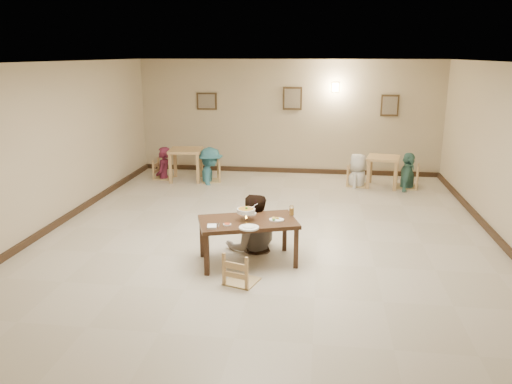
# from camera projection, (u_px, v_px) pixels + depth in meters

# --- Properties ---
(floor) EXTENTS (10.00, 10.00, 0.00)m
(floor) POSITION_uv_depth(u_px,v_px,m) (267.00, 236.00, 8.87)
(floor) COLOR beige
(floor) RESTS_ON ground
(ceiling) EXTENTS (10.00, 10.00, 0.00)m
(ceiling) POSITION_uv_depth(u_px,v_px,m) (268.00, 62.00, 8.07)
(ceiling) COLOR silver
(ceiling) RESTS_ON wall_back
(wall_back) EXTENTS (10.00, 0.00, 10.00)m
(wall_back) POSITION_uv_depth(u_px,v_px,m) (288.00, 117.00, 13.24)
(wall_back) COLOR #BFAD8C
(wall_back) RESTS_ON floor
(wall_front) EXTENTS (10.00, 0.00, 10.00)m
(wall_front) POSITION_uv_depth(u_px,v_px,m) (193.00, 282.00, 3.69)
(wall_front) COLOR #BFAD8C
(wall_front) RESTS_ON floor
(wall_left) EXTENTS (0.00, 10.00, 10.00)m
(wall_left) POSITION_uv_depth(u_px,v_px,m) (47.00, 148.00, 8.98)
(wall_left) COLOR #BFAD8C
(wall_left) RESTS_ON floor
(baseboard_back) EXTENTS (8.00, 0.06, 0.12)m
(baseboard_back) POSITION_uv_depth(u_px,v_px,m) (287.00, 170.00, 13.60)
(baseboard_back) COLOR #312114
(baseboard_back) RESTS_ON floor
(baseboard_left) EXTENTS (0.06, 10.00, 0.12)m
(baseboard_left) POSITION_uv_depth(u_px,v_px,m) (57.00, 223.00, 9.36)
(baseboard_left) COLOR #312114
(baseboard_left) RESTS_ON floor
(baseboard_right) EXTENTS (0.06, 10.00, 0.12)m
(baseboard_right) POSITION_uv_depth(u_px,v_px,m) (502.00, 244.00, 8.34)
(baseboard_right) COLOR #312114
(baseboard_right) RESTS_ON floor
(picture_a) EXTENTS (0.55, 0.04, 0.45)m
(picture_a) POSITION_uv_depth(u_px,v_px,m) (207.00, 101.00, 13.38)
(picture_a) COLOR #3D2C18
(picture_a) RESTS_ON wall_back
(picture_b) EXTENTS (0.50, 0.04, 0.60)m
(picture_b) POSITION_uv_depth(u_px,v_px,m) (292.00, 98.00, 13.05)
(picture_b) COLOR #3D2C18
(picture_b) RESTS_ON wall_back
(picture_c) EXTENTS (0.45, 0.04, 0.55)m
(picture_c) POSITION_uv_depth(u_px,v_px,m) (390.00, 105.00, 12.77)
(picture_c) COLOR #3D2C18
(picture_c) RESTS_ON wall_back
(wall_sconce) EXTENTS (0.16, 0.05, 0.22)m
(wall_sconce) POSITION_uv_depth(u_px,v_px,m) (335.00, 87.00, 12.84)
(wall_sconce) COLOR #FFD88C
(wall_sconce) RESTS_ON wall_back
(main_table) EXTENTS (1.65, 1.25, 0.69)m
(main_table) POSITION_uv_depth(u_px,v_px,m) (248.00, 225.00, 7.61)
(main_table) COLOR #3D2515
(main_table) RESTS_ON floor
(chair_far) EXTENTS (0.45, 0.45, 0.96)m
(chair_far) POSITION_uv_depth(u_px,v_px,m) (252.00, 219.00, 8.27)
(chair_far) COLOR tan
(chair_far) RESTS_ON floor
(chair_near) EXTENTS (0.42, 0.42, 0.90)m
(chair_near) POSITION_uv_depth(u_px,v_px,m) (241.00, 253.00, 6.97)
(chair_near) COLOR tan
(chair_near) RESTS_ON floor
(main_diner) EXTENTS (1.05, 0.90, 1.86)m
(main_diner) POSITION_uv_depth(u_px,v_px,m) (253.00, 194.00, 8.08)
(main_diner) COLOR gray
(main_diner) RESTS_ON floor
(curry_warmer) EXTENTS (0.31, 0.28, 0.25)m
(curry_warmer) POSITION_uv_depth(u_px,v_px,m) (246.00, 211.00, 7.57)
(curry_warmer) COLOR silver
(curry_warmer) RESTS_ON main_table
(rice_plate_far) EXTENTS (0.28, 0.28, 0.06)m
(rice_plate_far) POSITION_uv_depth(u_px,v_px,m) (247.00, 213.00, 7.88)
(rice_plate_far) COLOR white
(rice_plate_far) RESTS_ON main_table
(rice_plate_near) EXTENTS (0.29, 0.29, 0.07)m
(rice_plate_near) POSITION_uv_depth(u_px,v_px,m) (249.00, 227.00, 7.23)
(rice_plate_near) COLOR white
(rice_plate_near) RESTS_ON main_table
(fried_plate) EXTENTS (0.23, 0.23, 0.05)m
(fried_plate) POSITION_uv_depth(u_px,v_px,m) (276.00, 219.00, 7.57)
(fried_plate) COLOR white
(fried_plate) RESTS_ON main_table
(chili_dish) EXTENTS (0.12, 0.12, 0.03)m
(chili_dish) POSITION_uv_depth(u_px,v_px,m) (227.00, 224.00, 7.37)
(chili_dish) COLOR white
(chili_dish) RESTS_ON main_table
(napkin_cutlery) EXTENTS (0.18, 0.27, 0.03)m
(napkin_cutlery) POSITION_uv_depth(u_px,v_px,m) (212.00, 226.00, 7.27)
(napkin_cutlery) COLOR white
(napkin_cutlery) RESTS_ON main_table
(drink_glass) EXTENTS (0.08, 0.08, 0.15)m
(drink_glass) POSITION_uv_depth(u_px,v_px,m) (292.00, 211.00, 7.82)
(drink_glass) COLOR white
(drink_glass) RESTS_ON main_table
(bg_table_left) EXTENTS (0.89, 0.89, 0.80)m
(bg_table_left) POSITION_uv_depth(u_px,v_px,m) (186.00, 155.00, 12.63)
(bg_table_left) COLOR tan
(bg_table_left) RESTS_ON floor
(bg_table_right) EXTENTS (0.86, 0.86, 0.74)m
(bg_table_right) POSITION_uv_depth(u_px,v_px,m) (383.00, 162.00, 12.01)
(bg_table_right) COLOR tan
(bg_table_right) RESTS_ON floor
(bg_chair_ll) EXTENTS (0.45, 0.45, 0.95)m
(bg_chair_ll) POSITION_uv_depth(u_px,v_px,m) (163.00, 161.00, 12.83)
(bg_chair_ll) COLOR tan
(bg_chair_ll) RESTS_ON floor
(bg_chair_lr) EXTENTS (0.47, 0.47, 1.00)m
(bg_chair_lr) POSITION_uv_depth(u_px,v_px,m) (210.00, 162.00, 12.55)
(bg_chair_lr) COLOR tan
(bg_chair_lr) RESTS_ON floor
(bg_chair_rl) EXTENTS (0.47, 0.47, 1.00)m
(bg_chair_rl) POSITION_uv_depth(u_px,v_px,m) (358.00, 166.00, 12.14)
(bg_chair_rl) COLOR tan
(bg_chair_rl) RESTS_ON floor
(bg_chair_rr) EXTENTS (0.50, 0.50, 1.07)m
(bg_chair_rr) POSITION_uv_depth(u_px,v_px,m) (408.00, 166.00, 11.95)
(bg_chair_rr) COLOR tan
(bg_chair_rr) RESTS_ON floor
(bg_diner_a) EXTENTS (0.43, 0.62, 1.66)m
(bg_diner_a) POSITION_uv_depth(u_px,v_px,m) (162.00, 147.00, 12.74)
(bg_diner_a) COLOR #5C1B31
(bg_diner_a) RESTS_ON floor
(bg_diner_b) EXTENTS (0.91, 1.25, 1.74)m
(bg_diner_b) POSITION_uv_depth(u_px,v_px,m) (210.00, 148.00, 12.45)
(bg_diner_b) COLOR teal
(bg_diner_b) RESTS_ON floor
(bg_diner_c) EXTENTS (0.70, 0.89, 1.59)m
(bg_diner_c) POSITION_uv_depth(u_px,v_px,m) (359.00, 154.00, 12.06)
(bg_diner_c) COLOR silver
(bg_diner_c) RESTS_ON floor
(bg_diner_d) EXTENTS (0.66, 1.08, 1.72)m
(bg_diner_d) POSITION_uv_depth(u_px,v_px,m) (409.00, 153.00, 11.87)
(bg_diner_d) COLOR #4C8677
(bg_diner_d) RESTS_ON floor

